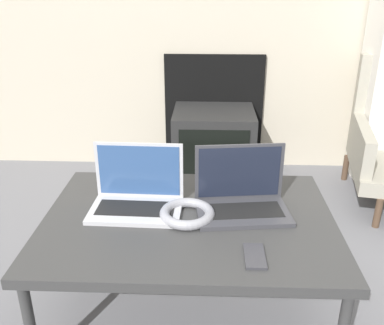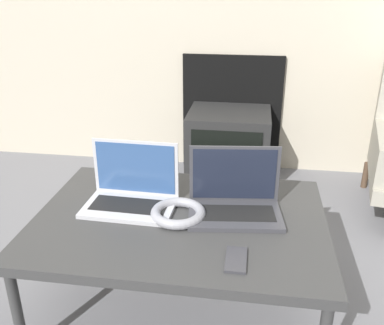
# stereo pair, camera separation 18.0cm
# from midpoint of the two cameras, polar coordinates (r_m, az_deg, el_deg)

# --- Properties ---
(table) EXTENTS (1.06, 0.75, 0.39)m
(table) POSITION_cam_midpoint_polar(r_m,az_deg,el_deg) (1.59, 1.66, -8.27)
(table) COLOR #333333
(table) RESTS_ON ground_plane
(laptop_left) EXTENTS (0.34, 0.22, 0.24)m
(laptop_left) POSITION_cam_midpoint_polar(r_m,az_deg,el_deg) (1.64, -4.91, -3.90)
(laptop_left) COLOR #B2B2B7
(laptop_left) RESTS_ON table
(laptop_right) EXTENTS (0.36, 0.25, 0.24)m
(laptop_right) POSITION_cam_midpoint_polar(r_m,az_deg,el_deg) (1.60, 8.94, -4.82)
(laptop_right) COLOR #38383D
(laptop_right) RESTS_ON table
(headphones) EXTENTS (0.20, 0.20, 0.04)m
(headphones) POSITION_cam_midpoint_polar(r_m,az_deg,el_deg) (1.56, 1.46, -6.84)
(headphones) COLOR gray
(headphones) RESTS_ON table
(phone) EXTENTS (0.07, 0.13, 0.01)m
(phone) POSITION_cam_midpoint_polar(r_m,az_deg,el_deg) (1.37, 9.75, -12.73)
(phone) COLOR #333338
(phone) RESTS_ON table
(tv) EXTENTS (0.50, 0.43, 0.45)m
(tv) POSITION_cam_midpoint_polar(r_m,az_deg,el_deg) (2.70, 6.78, 2.06)
(tv) COLOR black
(tv) RESTS_ON ground_plane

